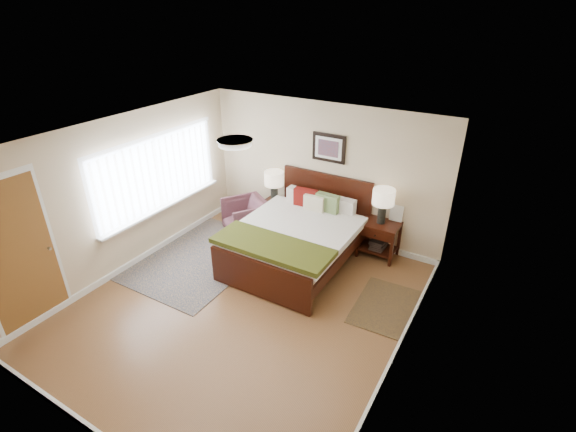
{
  "coord_description": "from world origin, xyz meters",
  "views": [
    {
      "loc": [
        3.03,
        -3.87,
        3.98
      ],
      "look_at": [
        0.14,
        1.02,
        1.05
      ],
      "focal_mm": 26.0,
      "sensor_mm": 36.0,
      "label": 1
    }
  ],
  "objects_px": {
    "nightstand_right": "(379,236)",
    "armchair": "(246,217)",
    "lamp_left": "(274,181)",
    "lamp_right": "(383,200)",
    "bed": "(297,233)",
    "nightstand_left": "(274,207)",
    "rug_persian": "(203,258)"
  },
  "relations": [
    {
      "from": "bed",
      "to": "lamp_left",
      "type": "height_order",
      "value": "bed"
    },
    {
      "from": "rug_persian",
      "to": "armchair",
      "type": "bearing_deg",
      "value": 82.46
    },
    {
      "from": "bed",
      "to": "armchair",
      "type": "bearing_deg",
      "value": 164.52
    },
    {
      "from": "bed",
      "to": "armchair",
      "type": "xyz_separation_m",
      "value": [
        -1.32,
        0.37,
        -0.22
      ]
    },
    {
      "from": "lamp_right",
      "to": "rug_persian",
      "type": "xyz_separation_m",
      "value": [
        -2.58,
        -1.64,
        -1.08
      ]
    },
    {
      "from": "lamp_left",
      "to": "lamp_right",
      "type": "bearing_deg",
      "value": 0.0
    },
    {
      "from": "lamp_right",
      "to": "armchair",
      "type": "bearing_deg",
      "value": -167.87
    },
    {
      "from": "nightstand_left",
      "to": "lamp_left",
      "type": "relative_size",
      "value": 0.87
    },
    {
      "from": "nightstand_left",
      "to": "rug_persian",
      "type": "xyz_separation_m",
      "value": [
        -0.45,
        -1.62,
        -0.41
      ]
    },
    {
      "from": "lamp_left",
      "to": "lamp_right",
      "type": "relative_size",
      "value": 1.0
    },
    {
      "from": "nightstand_right",
      "to": "armchair",
      "type": "relative_size",
      "value": 0.86
    },
    {
      "from": "nightstand_right",
      "to": "rug_persian",
      "type": "distance_m",
      "value": 3.07
    },
    {
      "from": "bed",
      "to": "nightstand_left",
      "type": "height_order",
      "value": "bed"
    },
    {
      "from": "nightstand_right",
      "to": "lamp_left",
      "type": "xyz_separation_m",
      "value": [
        -2.12,
        0.01,
        0.58
      ]
    },
    {
      "from": "lamp_right",
      "to": "lamp_left",
      "type": "bearing_deg",
      "value": 180.0
    },
    {
      "from": "bed",
      "to": "lamp_right",
      "type": "relative_size",
      "value": 3.72
    },
    {
      "from": "lamp_right",
      "to": "armchair",
      "type": "relative_size",
      "value": 0.8
    },
    {
      "from": "lamp_right",
      "to": "armchair",
      "type": "distance_m",
      "value": 2.6
    },
    {
      "from": "lamp_right",
      "to": "rug_persian",
      "type": "distance_m",
      "value": 3.24
    },
    {
      "from": "lamp_left",
      "to": "armchair",
      "type": "relative_size",
      "value": 0.8
    },
    {
      "from": "nightstand_left",
      "to": "lamp_left",
      "type": "bearing_deg",
      "value": 90.0
    },
    {
      "from": "bed",
      "to": "rug_persian",
      "type": "relative_size",
      "value": 0.92
    },
    {
      "from": "rug_persian",
      "to": "bed",
      "type": "bearing_deg",
      "value": 26.75
    },
    {
      "from": "bed",
      "to": "nightstand_right",
      "type": "height_order",
      "value": "bed"
    },
    {
      "from": "lamp_left",
      "to": "armchair",
      "type": "xyz_separation_m",
      "value": [
        -0.31,
        -0.52,
        -0.62
      ]
    },
    {
      "from": "bed",
      "to": "lamp_left",
      "type": "xyz_separation_m",
      "value": [
        -1.0,
        0.89,
        0.41
      ]
    },
    {
      "from": "nightstand_right",
      "to": "lamp_left",
      "type": "distance_m",
      "value": 2.2
    },
    {
      "from": "armchair",
      "to": "lamp_right",
      "type": "bearing_deg",
      "value": 45.2
    },
    {
      "from": "bed",
      "to": "nightstand_left",
      "type": "bearing_deg",
      "value": 139.1
    },
    {
      "from": "lamp_left",
      "to": "nightstand_left",
      "type": "bearing_deg",
      "value": -90.0
    },
    {
      "from": "nightstand_left",
      "to": "rug_persian",
      "type": "height_order",
      "value": "nightstand_left"
    },
    {
      "from": "bed",
      "to": "armchair",
      "type": "relative_size",
      "value": 2.99
    }
  ]
}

